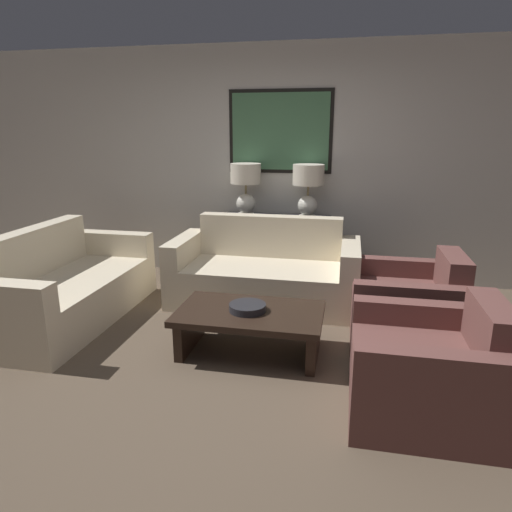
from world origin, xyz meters
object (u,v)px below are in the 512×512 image
object	(u,v)px
table_lamp_left	(246,183)
coffee_table	(250,322)
console_table	(276,249)
table_lamp_right	(308,184)
armchair_near_back_wall	(408,307)
armchair_near_camera	(429,372)
couch_by_side	(64,289)
decorative_bowl	(248,307)
couch_by_back_wall	(265,274)

from	to	relation	value
table_lamp_left	coffee_table	xyz separation A→B (m)	(0.45, -1.83, -0.87)
console_table	table_lamp_right	size ratio (longest dim) A/B	2.09
armchair_near_back_wall	armchair_near_camera	world-z (taller)	same
coffee_table	armchair_near_back_wall	bearing A→B (deg)	23.67
couch_by_side	decorative_bowl	bearing A→B (deg)	-10.52
coffee_table	decorative_bowl	size ratio (longest dim) A/B	3.94
couch_by_side	couch_by_back_wall	bearing A→B (deg)	25.33
coffee_table	armchair_near_camera	size ratio (longest dim) A/B	1.29
console_table	armchair_near_back_wall	world-z (taller)	console_table
armchair_near_back_wall	table_lamp_left	bearing A→B (deg)	142.92
table_lamp_left	couch_by_back_wall	size ratio (longest dim) A/B	0.31
couch_by_back_wall	couch_by_side	xyz separation A→B (m)	(-1.75, -0.83, 0.00)
couch_by_back_wall	armchair_near_camera	bearing A→B (deg)	-51.78
couch_by_side	table_lamp_right	bearing A→B (deg)	35.52
coffee_table	couch_by_back_wall	bearing A→B (deg)	94.56
couch_by_back_wall	armchair_near_camera	size ratio (longest dim) A/B	2.13
couch_by_back_wall	armchair_near_back_wall	world-z (taller)	couch_by_back_wall
table_lamp_right	couch_by_back_wall	distance (m)	1.14
coffee_table	decorative_bowl	bearing A→B (deg)	-144.31
armchair_near_back_wall	couch_by_back_wall	bearing A→B (deg)	155.61
decorative_bowl	couch_by_side	bearing A→B (deg)	169.48
decorative_bowl	armchair_near_camera	xyz separation A→B (m)	(1.27, -0.54, -0.11)
couch_by_back_wall	table_lamp_right	bearing A→B (deg)	62.32
console_table	armchair_near_back_wall	distance (m)	1.86
couch_by_side	decorative_bowl	size ratio (longest dim) A/B	6.52
console_table	table_lamp_right	xyz separation A→B (m)	(0.35, 0.00, 0.75)
decorative_bowl	console_table	bearing A→B (deg)	92.39
table_lamp_right	decorative_bowl	size ratio (longest dim) A/B	2.04
coffee_table	decorative_bowl	world-z (taller)	decorative_bowl
coffee_table	armchair_near_back_wall	world-z (taller)	armchair_near_back_wall
couch_by_back_wall	decorative_bowl	distance (m)	1.18
console_table	armchair_near_back_wall	bearing A→B (deg)	-43.66
couch_by_back_wall	console_table	bearing A→B (deg)	90.00
armchair_near_back_wall	table_lamp_right	bearing A→B (deg)	127.69
coffee_table	armchair_near_back_wall	size ratio (longest dim) A/B	1.29
coffee_table	armchair_near_camera	bearing A→B (deg)	-23.67
armchair_near_camera	console_table	bearing A→B (deg)	119.45
table_lamp_left	couch_by_back_wall	xyz separation A→B (m)	(0.35, -0.67, -0.85)
decorative_bowl	armchair_near_back_wall	bearing A→B (deg)	23.84
table_lamp_left	armchair_near_camera	xyz separation A→B (m)	(1.70, -2.38, -0.86)
console_table	table_lamp_left	xyz separation A→B (m)	(-0.35, 0.00, 0.75)
couch_by_back_wall	decorative_bowl	bearing A→B (deg)	-86.23
table_lamp_left	armchair_near_camera	world-z (taller)	table_lamp_left
console_table	coffee_table	distance (m)	1.84
table_lamp_left	table_lamp_right	distance (m)	0.71
table_lamp_left	couch_by_side	bearing A→B (deg)	-132.95
decorative_bowl	table_lamp_right	bearing A→B (deg)	81.48
console_table	couch_by_side	distance (m)	2.31
couch_by_side	decorative_bowl	distance (m)	1.86
table_lamp_right	couch_by_side	bearing A→B (deg)	-144.48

